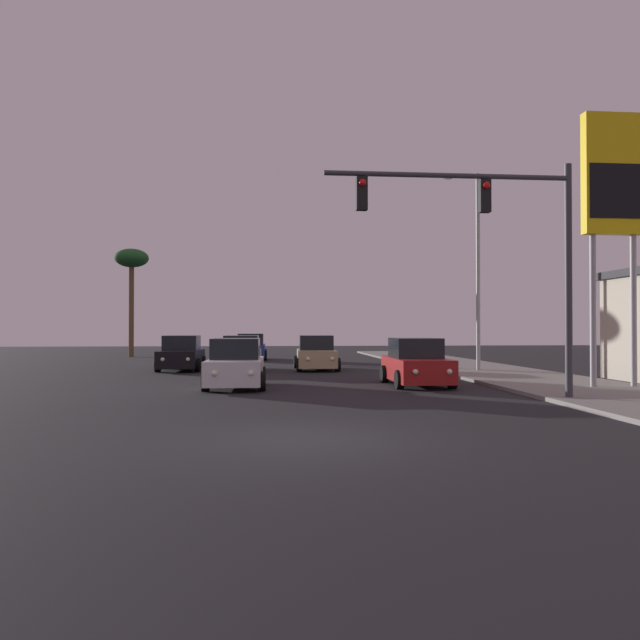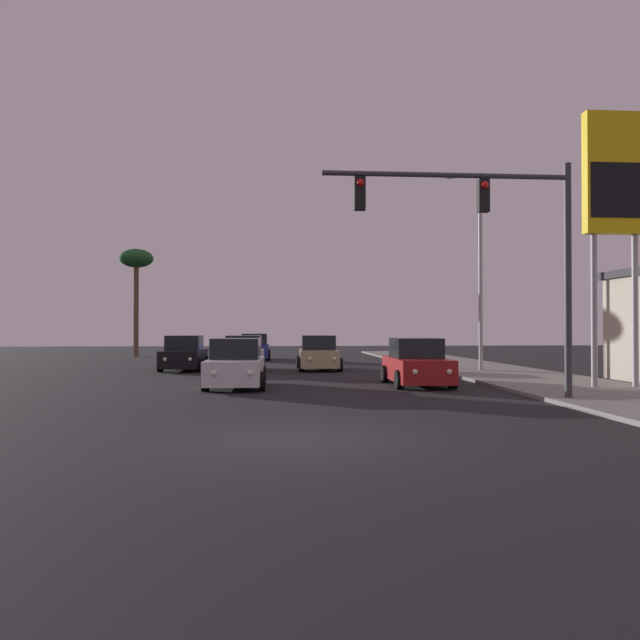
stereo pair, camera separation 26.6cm
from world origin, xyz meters
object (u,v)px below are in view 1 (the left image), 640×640
at_px(car_white, 236,365).
at_px(car_blue, 251,348).
at_px(palm_tree_far, 131,263).
at_px(car_silver, 241,355).
at_px(car_tan, 316,354).
at_px(car_black, 181,354).
at_px(car_red, 416,364).
at_px(gas_station_sign, 613,189).
at_px(traffic_light_mast, 500,231).
at_px(street_lamp, 475,261).

bearing_deg(car_white, car_blue, -88.89).
distance_m(car_blue, palm_tree_far, 11.54).
relative_size(car_silver, car_tan, 1.00).
xyz_separation_m(car_tan, car_black, (-6.52, 0.23, 0.00)).
height_order(car_red, palm_tree_far, palm_tree_far).
distance_m(car_tan, gas_station_sign, 15.24).
relative_size(car_black, gas_station_sign, 0.48).
bearing_deg(car_white, car_tan, -110.16).
distance_m(car_red, car_blue, 19.71).
relative_size(car_black, car_white, 1.00).
relative_size(car_white, traffic_light_mast, 0.62).
bearing_deg(car_blue, gas_station_sign, 121.13).
bearing_deg(car_black, traffic_light_mast, 127.51).
bearing_deg(car_tan, traffic_light_mast, 107.87).
bearing_deg(car_red, gas_station_sign, 160.55).
distance_m(car_blue, car_white, 18.91).
distance_m(street_lamp, palm_tree_far, 26.09).
bearing_deg(gas_station_sign, car_red, 159.48).
distance_m(gas_station_sign, palm_tree_far, 33.28).
distance_m(car_red, car_tan, 9.09).
xyz_separation_m(car_red, gas_station_sign, (6.05, -2.27, 5.86)).
height_order(car_tan, street_lamp, street_lamp).
bearing_deg(car_red, street_lamp, -124.63).
bearing_deg(gas_station_sign, car_tan, 129.22).
height_order(car_blue, street_lamp, street_lamp).
relative_size(car_black, street_lamp, 0.48).
relative_size(car_red, car_tan, 1.00).
bearing_deg(traffic_light_mast, palm_tree_far, 118.87).
bearing_deg(car_black, gas_station_sign, 144.95).
bearing_deg(traffic_light_mast, car_red, 101.98).
xyz_separation_m(car_black, gas_station_sign, (15.42, -11.13, 5.86)).
bearing_deg(palm_tree_far, car_white, -70.54).
xyz_separation_m(car_blue, traffic_light_mast, (7.30, -23.85, 3.95)).
bearing_deg(car_black, car_red, 137.34).
distance_m(car_blue, gas_station_sign, 24.99).
bearing_deg(car_blue, street_lamp, 129.99).
relative_size(traffic_light_mast, palm_tree_far, 0.90).
bearing_deg(traffic_light_mast, car_silver, 119.17).
bearing_deg(gas_station_sign, car_silver, 139.59).
bearing_deg(car_black, car_blue, -106.97).
relative_size(car_red, palm_tree_far, 0.56).
bearing_deg(street_lamp, car_silver, 166.84).
height_order(car_blue, car_black, same).
xyz_separation_m(car_blue, car_black, (-3.15, -9.84, 0.00)).
height_order(car_blue, traffic_light_mast, traffic_light_mast).
height_order(car_blue, gas_station_sign, gas_station_sign).
xyz_separation_m(car_silver, gas_station_sign, (12.52, -10.66, 5.86)).
bearing_deg(car_red, car_tan, -70.71).
xyz_separation_m(traffic_light_mast, street_lamp, (3.14, 11.04, 0.41)).
relative_size(car_blue, traffic_light_mast, 0.62).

